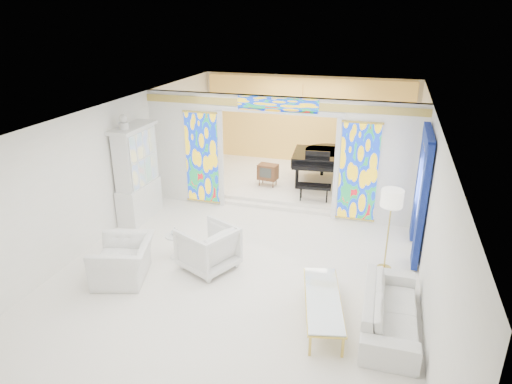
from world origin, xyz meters
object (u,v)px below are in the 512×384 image
(china_cabinet, at_px, (137,174))
(grand_piano, at_px, (323,157))
(armchair_left, at_px, (124,260))
(sofa, at_px, (390,310))
(coffee_table, at_px, (323,300))
(armchair_right, at_px, (208,248))
(tv_console, at_px, (268,172))

(china_cabinet, relative_size, grand_piano, 0.95)
(armchair_left, bearing_deg, sofa, 72.72)
(china_cabinet, distance_m, armchair_left, 2.98)
(coffee_table, relative_size, grand_piano, 0.71)
(grand_piano, bearing_deg, armchair_right, -111.23)
(china_cabinet, xyz_separation_m, armchair_right, (2.58, -1.81, -0.71))
(sofa, bearing_deg, grand_piano, 17.75)
(sofa, relative_size, coffee_table, 1.12)
(sofa, height_order, grand_piano, grand_piano)
(grand_piano, relative_size, tv_console, 4.49)
(armchair_right, bearing_deg, coffee_table, 93.20)
(armchair_right, relative_size, sofa, 0.45)
(armchair_right, distance_m, tv_console, 4.49)
(tv_console, bearing_deg, armchair_left, -98.88)
(sofa, bearing_deg, armchair_right, 75.24)
(china_cabinet, relative_size, armchair_right, 2.70)
(china_cabinet, distance_m, tv_console, 3.79)
(armchair_right, xyz_separation_m, sofa, (3.58, -0.89, -0.13))
(armchair_right, height_order, tv_console, armchair_right)
(coffee_table, bearing_deg, tv_console, 113.99)
(armchair_right, xyz_separation_m, grand_piano, (1.49, 5.34, 0.46))
(china_cabinet, bearing_deg, sofa, -23.67)
(china_cabinet, height_order, tv_console, china_cabinet)
(coffee_table, bearing_deg, armchair_right, 157.72)
(china_cabinet, bearing_deg, tv_console, 45.58)
(sofa, distance_m, grand_piano, 6.60)
(sofa, bearing_deg, coffee_table, 96.00)
(armchair_left, xyz_separation_m, tv_console, (1.47, 5.31, 0.20))
(armchair_right, distance_m, sofa, 3.69)
(coffee_table, bearing_deg, armchair_left, 177.14)
(armchair_left, height_order, armchair_right, armchair_right)
(china_cabinet, height_order, grand_piano, china_cabinet)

